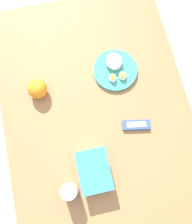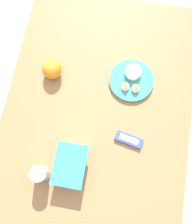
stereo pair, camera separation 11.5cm
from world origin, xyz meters
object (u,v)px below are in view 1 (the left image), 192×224
at_px(rice_plate, 115,69).
at_px(candy_bar, 136,125).
at_px(drinking_glass, 70,191).
at_px(food_container, 94,171).
at_px(orange_fruit, 37,89).

distance_m(rice_plate, candy_bar, 0.28).
bearing_deg(drinking_glass, candy_bar, -58.05).
bearing_deg(candy_bar, rice_plate, 5.80).
height_order(candy_bar, drinking_glass, drinking_glass).
bearing_deg(rice_plate, drinking_glass, 147.77).
distance_m(food_container, candy_bar, 0.28).
relative_size(orange_fruit, drinking_glass, 0.75).
relative_size(orange_fruit, rice_plate, 0.42).
bearing_deg(candy_bar, orange_fruit, 57.66).
bearing_deg(orange_fruit, candy_bar, -122.34).
xyz_separation_m(food_container, orange_fruit, (0.40, 0.17, 0.01)).
bearing_deg(drinking_glass, food_container, -63.70).
bearing_deg(drinking_glass, rice_plate, -32.23).
distance_m(orange_fruit, rice_plate, 0.37).
xyz_separation_m(orange_fruit, drinking_glass, (-0.46, -0.06, 0.01)).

